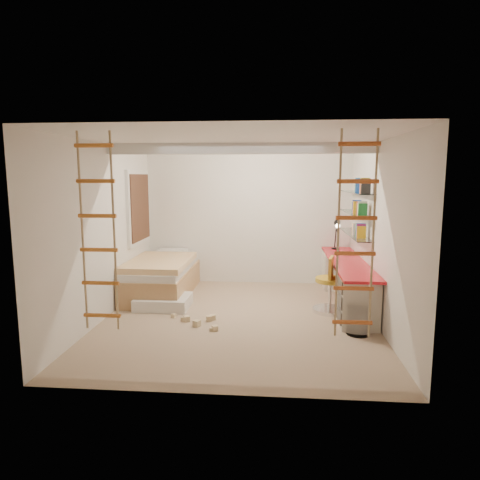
# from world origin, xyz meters

# --- Properties ---
(floor) EXTENTS (4.50, 4.50, 0.00)m
(floor) POSITION_xyz_m (0.00, 0.00, 0.00)
(floor) COLOR #9C8064
(floor) RESTS_ON ground
(ceiling_beam) EXTENTS (4.00, 0.18, 0.16)m
(ceiling_beam) POSITION_xyz_m (0.00, 0.30, 2.52)
(ceiling_beam) COLOR white
(ceiling_beam) RESTS_ON ceiling
(window_frame) EXTENTS (0.06, 1.15, 1.35)m
(window_frame) POSITION_xyz_m (-1.97, 1.50, 1.55)
(window_frame) COLOR white
(window_frame) RESTS_ON wall_left
(window_blind) EXTENTS (0.02, 1.00, 1.20)m
(window_blind) POSITION_xyz_m (-1.93, 1.50, 1.55)
(window_blind) COLOR #4C2D1E
(window_blind) RESTS_ON window_frame
(rope_ladder_left) EXTENTS (0.41, 0.04, 2.13)m
(rope_ladder_left) POSITION_xyz_m (-1.35, -1.75, 1.52)
(rope_ladder_left) COLOR #BE6E20
(rope_ladder_left) RESTS_ON ceiling
(rope_ladder_right) EXTENTS (0.41, 0.04, 2.13)m
(rope_ladder_right) POSITION_xyz_m (1.35, -1.75, 1.52)
(rope_ladder_right) COLOR #BE4C20
(rope_ladder_right) RESTS_ON ceiling
(waste_bin) EXTENTS (0.31, 0.31, 0.39)m
(waste_bin) POSITION_xyz_m (1.66, -0.49, 0.19)
(waste_bin) COLOR white
(waste_bin) RESTS_ON floor
(desk) EXTENTS (0.56, 2.80, 0.75)m
(desk) POSITION_xyz_m (1.72, 0.86, 0.40)
(desk) COLOR red
(desk) RESTS_ON floor
(shelves) EXTENTS (0.25, 1.80, 0.71)m
(shelves) POSITION_xyz_m (1.87, 1.13, 1.50)
(shelves) COLOR white
(shelves) RESTS_ON wall_right
(bed) EXTENTS (1.02, 2.00, 0.69)m
(bed) POSITION_xyz_m (-1.48, 1.23, 0.33)
(bed) COLOR #AD7F51
(bed) RESTS_ON floor
(task_lamp) EXTENTS (0.14, 0.36, 0.57)m
(task_lamp) POSITION_xyz_m (1.67, 1.82, 1.14)
(task_lamp) COLOR black
(task_lamp) RESTS_ON desk
(swivel_chair) EXTENTS (0.63, 0.63, 0.89)m
(swivel_chair) POSITION_xyz_m (1.40, 0.46, 0.33)
(swivel_chair) COLOR #B89123
(swivel_chair) RESTS_ON floor
(play_platform) EXTENTS (0.85, 0.67, 0.38)m
(play_platform) POSITION_xyz_m (-1.30, 0.49, 0.15)
(play_platform) COLOR silver
(play_platform) RESTS_ON floor
(toy_blocks) EXTENTS (1.29, 1.19, 0.65)m
(toy_blocks) POSITION_xyz_m (-0.90, 0.07, 0.18)
(toy_blocks) COLOR #CCB284
(toy_blocks) RESTS_ON floor
(books) EXTENTS (0.14, 0.64, 0.92)m
(books) POSITION_xyz_m (1.87, 1.13, 1.62)
(books) COLOR yellow
(books) RESTS_ON shelves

